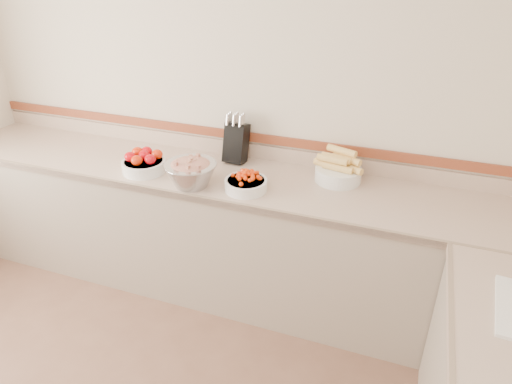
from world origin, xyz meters
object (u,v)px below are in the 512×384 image
(corn_bowl, at_px, (338,170))
(rhubarb_bowl, at_px, (191,172))
(tomato_bowl, at_px, (144,163))
(cherry_tomato_bowl, at_px, (246,183))
(knife_block, at_px, (236,142))

(corn_bowl, xyz_separation_m, rhubarb_bowl, (-0.82, -0.37, 0.02))
(tomato_bowl, height_order, corn_bowl, corn_bowl)
(rhubarb_bowl, bearing_deg, cherry_tomato_bowl, 10.50)
(cherry_tomato_bowl, relative_size, corn_bowl, 0.81)
(knife_block, distance_m, cherry_tomato_bowl, 0.43)
(cherry_tomato_bowl, bearing_deg, knife_block, 119.74)
(tomato_bowl, bearing_deg, knife_block, 35.36)
(knife_block, xyz_separation_m, corn_bowl, (0.70, -0.06, -0.07))
(cherry_tomato_bowl, bearing_deg, corn_bowl, 32.42)
(corn_bowl, relative_size, rhubarb_bowl, 1.00)
(knife_block, bearing_deg, corn_bowl, -4.74)
(cherry_tomato_bowl, height_order, rhubarb_bowl, rhubarb_bowl)
(cherry_tomato_bowl, xyz_separation_m, rhubarb_bowl, (-0.33, -0.06, 0.04))
(tomato_bowl, relative_size, rhubarb_bowl, 0.89)
(cherry_tomato_bowl, xyz_separation_m, corn_bowl, (0.49, 0.31, 0.02))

